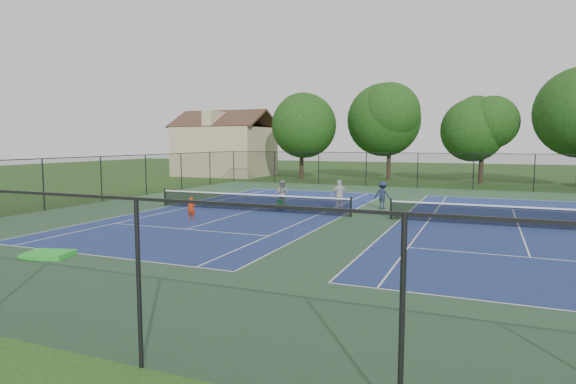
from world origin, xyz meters
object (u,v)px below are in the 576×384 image
at_px(tree_back_a, 302,122).
at_px(tree_back_c, 483,126).
at_px(instructor, 282,194).
at_px(clapboard_house, 225,149).
at_px(ball_crate, 280,209).
at_px(ball_hopper, 280,203).
at_px(bystander_b, 383,195).
at_px(tree_back_b, 390,116).
at_px(child_player, 191,209).
at_px(bystander_a, 340,195).

height_order(tree_back_a, tree_back_c, tree_back_a).
xyz_separation_m(tree_back_c, instructor, (-10.78, -23.23, -4.64)).
bearing_deg(clapboard_house, ball_crate, -54.17).
xyz_separation_m(tree_back_a, tree_back_c, (18.00, 1.00, -0.56)).
distance_m(tree_back_c, ball_hopper, 26.96).
distance_m(tree_back_a, ball_crate, 25.26).
xyz_separation_m(bystander_b, ball_crate, (-5.28, -3.06, -0.69)).
relative_size(tree_back_a, instructor, 5.43).
bearing_deg(instructor, tree_back_b, -97.88).
relative_size(clapboard_house, ball_crate, 26.43).
relative_size(child_player, bystander_a, 0.64).
relative_size(tree_back_b, bystander_a, 5.62).
bearing_deg(tree_back_b, tree_back_a, -167.47).
height_order(tree_back_a, tree_back_b, tree_back_b).
relative_size(tree_back_b, child_player, 8.72).
bearing_deg(instructor, bystander_b, -164.83).
distance_m(tree_back_a, bystander_a, 24.95).
bearing_deg(ball_crate, clapboard_house, 125.83).
bearing_deg(tree_back_a, ball_hopper, -72.01).
bearing_deg(tree_back_b, ball_hopper, -93.19).
distance_m(clapboard_house, instructor, 29.00).
distance_m(tree_back_a, tree_back_c, 18.04).
bearing_deg(bystander_b, ball_hopper, 40.70).
relative_size(tree_back_b, clapboard_house, 0.93).
bearing_deg(ball_hopper, bystander_a, 24.40).
xyz_separation_m(clapboard_house, ball_crate, (17.59, -24.36, -2.96)).
xyz_separation_m(tree_back_b, child_player, (-4.32, -30.00, -6.02)).
relative_size(tree_back_b, tree_back_c, 1.19).
distance_m(tree_back_c, ball_crate, 27.02).
relative_size(clapboard_house, child_player, 9.38).
xyz_separation_m(bystander_a, ball_hopper, (-3.13, -1.42, -0.43)).
distance_m(tree_back_a, tree_back_b, 9.24).
distance_m(tree_back_a, instructor, 23.94).
height_order(tree_back_a, bystander_a, tree_back_a).
bearing_deg(instructor, tree_back_c, -118.58).
bearing_deg(bystander_a, tree_back_b, -122.03).
distance_m(bystander_a, ball_crate, 3.52).
bearing_deg(ball_crate, child_player, -122.05).
bearing_deg(bystander_a, clapboard_house, -84.05).
bearing_deg(instructor, ball_hopper, 104.18).
bearing_deg(child_player, bystander_a, 21.00).
bearing_deg(bystander_b, child_player, 53.87).
height_order(clapboard_house, instructor, clapboard_house).
relative_size(tree_back_b, bystander_b, 6.07).
relative_size(bystander_a, ball_hopper, 4.68).
bearing_deg(child_player, tree_back_c, 41.19).
xyz_separation_m(tree_back_c, child_player, (-13.32, -29.00, -4.91)).
bearing_deg(bystander_a, tree_back_a, -100.10).
bearing_deg(bystander_b, tree_back_c, -92.92).
bearing_deg(ball_hopper, tree_back_c, 66.85).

